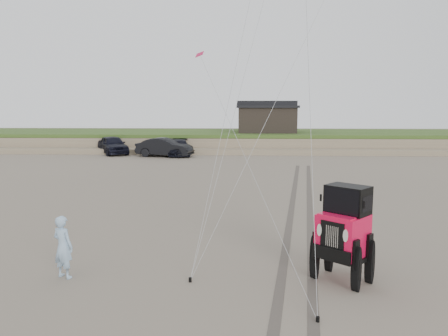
% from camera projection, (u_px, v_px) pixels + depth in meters
% --- Properties ---
extents(ground, '(160.00, 160.00, 0.00)m').
position_uv_depth(ground, '(260.00, 289.00, 10.77)').
color(ground, '#6B6054').
rests_on(ground, ground).
extents(dune_ridge, '(160.00, 14.25, 1.73)m').
position_uv_depth(dune_ridge, '(248.00, 140.00, 47.75)').
color(dune_ridge, '#7A6B54').
rests_on(dune_ridge, ground).
extents(cabin, '(6.40, 5.40, 3.35)m').
position_uv_depth(cabin, '(267.00, 118.00, 46.83)').
color(cabin, black).
rests_on(cabin, dune_ridge).
extents(truck_a, '(4.40, 5.42, 1.74)m').
position_uv_depth(truck_a, '(113.00, 145.00, 41.24)').
color(truck_a, black).
rests_on(truck_a, ground).
extents(truck_b, '(5.33, 2.83, 1.67)m').
position_uv_depth(truck_b, '(165.00, 147.00, 39.08)').
color(truck_b, black).
rests_on(truck_b, ground).
extents(truck_c, '(2.76, 5.21, 1.44)m').
position_uv_depth(truck_c, '(179.00, 148.00, 40.12)').
color(truck_c, black).
rests_on(truck_c, ground).
extents(jeep, '(5.27, 5.53, 1.99)m').
position_uv_depth(jeep, '(342.00, 244.00, 11.15)').
color(jeep, '#E60C3C').
rests_on(jeep, ground).
extents(man, '(0.72, 0.62, 1.68)m').
position_uv_depth(man, '(63.00, 247.00, 11.42)').
color(man, '#839ECA').
rests_on(man, ground).
extents(stake_main, '(0.08, 0.08, 0.12)m').
position_uv_depth(stake_main, '(190.00, 280.00, 11.22)').
color(stake_main, black).
rests_on(stake_main, ground).
extents(stake_aux, '(0.08, 0.08, 0.12)m').
position_uv_depth(stake_aux, '(318.00, 319.00, 9.13)').
color(stake_aux, black).
rests_on(stake_aux, ground).
extents(tire_tracks, '(5.22, 29.74, 0.01)m').
position_uv_depth(tire_tracks, '(300.00, 212.00, 18.60)').
color(tire_tracks, '#4C443D').
rests_on(tire_tracks, ground).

